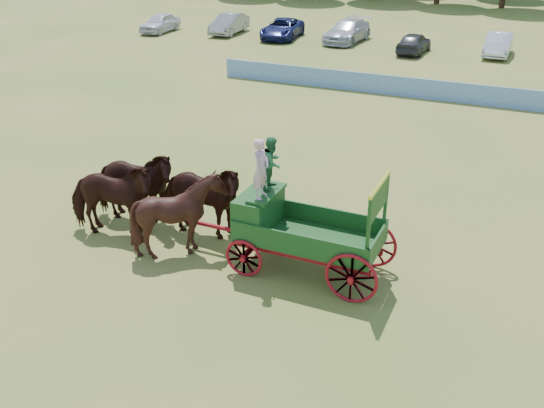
{
  "coord_description": "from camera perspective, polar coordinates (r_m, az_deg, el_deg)",
  "views": [
    {
      "loc": [
        3.33,
        -13.87,
        8.93
      ],
      "look_at": [
        -3.16,
        0.52,
        1.3
      ],
      "focal_mm": 40.0,
      "sensor_mm": 36.0,
      "label": 1
    }
  ],
  "objects": [
    {
      "name": "ground",
      "position": [
        16.84,
        9.18,
        -6.63
      ],
      "size": [
        160.0,
        160.0,
        0.0
      ],
      "primitive_type": "plane",
      "color": "olive",
      "rests_on": "ground"
    },
    {
      "name": "horse_lead_left",
      "position": [
        18.62,
        -14.9,
        0.4
      ],
      "size": [
        3.13,
        1.99,
        2.44
      ],
      "primitive_type": "imported",
      "rotation": [
        0.0,
        0.0,
        1.82
      ],
      "color": "black",
      "rests_on": "ground"
    },
    {
      "name": "horse_lead_right",
      "position": [
        19.39,
        -12.93,
        1.67
      ],
      "size": [
        3.11,
        1.91,
        2.44
      ],
      "primitive_type": "imported",
      "rotation": [
        0.0,
        0.0,
        1.79
      ],
      "color": "black",
      "rests_on": "ground"
    },
    {
      "name": "sponsor_banner",
      "position": [
        33.25,
        16.24,
        10.13
      ],
      "size": [
        26.0,
        0.08,
        1.05
      ],
      "primitive_type": "cube",
      "color": "#215FB3",
      "rests_on": "ground"
    },
    {
      "name": "horse_wheel_left",
      "position": [
        17.3,
        -8.65,
        -0.99
      ],
      "size": [
        2.29,
        2.06,
        2.45
      ],
      "primitive_type": "imported",
      "rotation": [
        0.0,
        0.0,
        1.53
      ],
      "color": "black",
      "rests_on": "ground"
    },
    {
      "name": "parked_cars",
      "position": [
        45.76,
        14.69,
        14.72
      ],
      "size": [
        43.56,
        7.41,
        1.61
      ],
      "color": "silver",
      "rests_on": "ground"
    },
    {
      "name": "farm_dray",
      "position": [
        16.3,
        1.19,
        -0.92
      ],
      "size": [
        6.0,
        2.0,
        3.77
      ],
      "color": "#A31014",
      "rests_on": "ground"
    },
    {
      "name": "horse_wheel_right",
      "position": [
        18.13,
        -6.8,
        0.43
      ],
      "size": [
        2.96,
        1.47,
        2.44
      ],
      "primitive_type": "imported",
      "rotation": [
        0.0,
        0.0,
        1.62
      ],
      "color": "black",
      "rests_on": "ground"
    }
  ]
}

